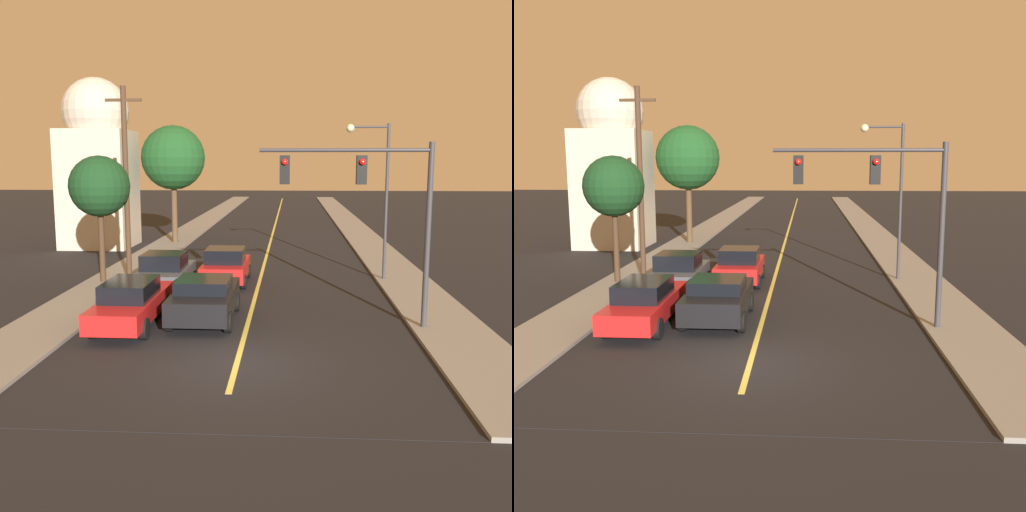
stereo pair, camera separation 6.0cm
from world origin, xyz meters
TOP-DOWN VIEW (x-y plane):
  - ground_plane at (0.00, 0.00)m, footprint 200.00×200.00m
  - road_surface at (0.00, 36.00)m, footprint 10.68×80.00m
  - sidewalk_left at (-6.59, 36.00)m, footprint 2.50×80.00m
  - sidewalk_right at (6.59, 36.00)m, footprint 2.50×80.00m
  - car_near_lane_front at (-1.50, 4.27)m, footprint 2.12×4.32m
  - car_near_lane_second at (-1.50, 10.56)m, footprint 2.03×4.04m
  - car_outer_lane_front at (-3.85, 3.60)m, footprint 1.84×5.12m
  - car_outer_lane_second at (-3.85, 8.67)m, footprint 2.04×4.09m
  - traffic_signal_mast at (3.95, 3.60)m, footprint 5.42×0.42m
  - streetlamp_right at (5.23, 11.46)m, footprint 1.94×0.36m
  - utility_pole_left at (-5.94, 10.61)m, footprint 1.60×0.24m
  - tree_left_near at (-6.37, 23.02)m, footprint 4.19×4.19m
  - tree_left_far at (-6.96, 10.00)m, footprint 2.66×2.66m
  - domed_building_left at (-10.96, 21.60)m, footprint 4.24×4.24m

SIDE VIEW (x-z plane):
  - ground_plane at x=0.00m, z-range 0.00..0.00m
  - road_surface at x=0.00m, z-range 0.00..0.01m
  - sidewalk_left at x=-6.59m, z-range 0.00..0.12m
  - sidewalk_right at x=6.59m, z-range 0.00..0.12m
  - car_outer_lane_front at x=-3.85m, z-range 0.02..1.57m
  - car_near_lane_second at x=-1.50m, z-range -0.01..1.61m
  - car_near_lane_front at x=-1.50m, z-range 0.05..1.57m
  - car_outer_lane_second at x=-3.85m, z-range -0.01..1.65m
  - tree_left_far at x=-6.96m, z-range 1.55..7.12m
  - traffic_signal_mast at x=3.95m, z-range 1.42..7.31m
  - utility_pole_left at x=-5.94m, z-range 0.28..8.84m
  - streetlamp_right at x=5.23m, z-range 1.13..8.10m
  - domed_building_left at x=-10.96m, z-range 0.10..10.77m
  - tree_left_near at x=-6.37m, z-range 1.84..9.54m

